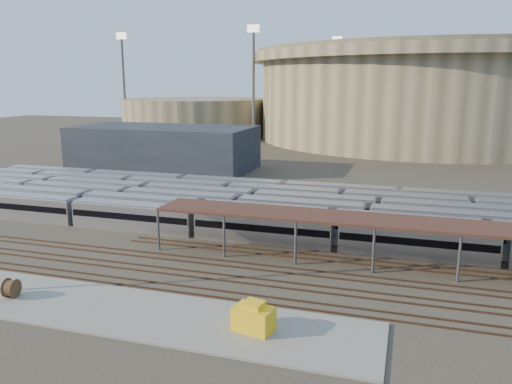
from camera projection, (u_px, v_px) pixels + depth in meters
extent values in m
plane|color=#383026|center=(216.00, 260.00, 57.90)|extent=(420.00, 420.00, 0.00)
cube|color=gray|center=(104.00, 308.00, 45.32)|extent=(50.00, 9.00, 0.20)
cube|color=silver|center=(196.00, 223.00, 66.72)|extent=(112.00, 2.90, 3.60)
cube|color=silver|center=(199.00, 214.00, 71.00)|extent=(112.00, 2.90, 3.60)
cube|color=silver|center=(238.00, 209.00, 73.69)|extent=(112.00, 2.90, 3.60)
cube|color=silver|center=(254.00, 203.00, 77.27)|extent=(112.00, 2.90, 3.60)
cube|color=silver|center=(228.00, 195.00, 82.87)|extent=(112.00, 2.90, 3.60)
cube|color=silver|center=(283.00, 193.00, 84.34)|extent=(112.00, 2.90, 3.60)
cylinder|color=#545459|center=(158.00, 230.00, 60.88)|extent=(0.30, 0.30, 5.00)
cylinder|color=#545459|center=(178.00, 219.00, 65.92)|extent=(0.30, 0.30, 5.00)
cylinder|color=#545459|center=(224.00, 236.00, 58.41)|extent=(0.30, 0.30, 5.00)
cylinder|color=#545459|center=(239.00, 224.00, 63.45)|extent=(0.30, 0.30, 5.00)
cylinder|color=#545459|center=(296.00, 243.00, 55.94)|extent=(0.30, 0.30, 5.00)
cylinder|color=#545459|center=(305.00, 230.00, 60.98)|extent=(0.30, 0.30, 5.00)
cylinder|color=#545459|center=(374.00, 251.00, 53.47)|extent=(0.30, 0.30, 5.00)
cylinder|color=#545459|center=(377.00, 236.00, 58.51)|extent=(0.30, 0.30, 5.00)
cylinder|color=#545459|center=(459.00, 259.00, 51.00)|extent=(0.30, 0.30, 5.00)
cylinder|color=#545459|center=(455.00, 243.00, 56.04)|extent=(0.30, 0.30, 5.00)
cube|color=#352015|center=(417.00, 223.00, 54.18)|extent=(60.00, 6.00, 0.30)
cube|color=#4C3323|center=(210.00, 264.00, 56.25)|extent=(170.00, 0.12, 0.18)
cube|color=#4C3323|center=(215.00, 260.00, 57.65)|extent=(170.00, 0.12, 0.18)
cube|color=#4C3323|center=(196.00, 277.00, 52.51)|extent=(170.00, 0.12, 0.18)
cube|color=#4C3323|center=(201.00, 272.00, 53.91)|extent=(170.00, 0.12, 0.18)
cube|color=#4C3323|center=(179.00, 292.00, 48.78)|extent=(170.00, 0.12, 0.18)
cube|color=#4C3323|center=(185.00, 286.00, 50.18)|extent=(170.00, 0.12, 0.18)
cylinder|color=#9A8968|center=(425.00, 100.00, 178.32)|extent=(116.00, 116.00, 28.00)
cylinder|color=#9A8968|center=(428.00, 55.00, 174.99)|extent=(124.00, 124.00, 3.00)
cylinder|color=#666049|center=(429.00, 49.00, 174.50)|extent=(120.00, 120.00, 1.50)
cylinder|color=#9A8968|center=(196.00, 117.00, 194.99)|extent=(56.00, 56.00, 14.00)
cube|color=#1E232D|center=(164.00, 148.00, 118.23)|extent=(42.00, 20.00, 10.00)
cylinder|color=#545459|center=(253.00, 89.00, 165.32)|extent=(1.00, 1.00, 36.00)
cube|color=#FFF2CC|center=(253.00, 29.00, 161.19)|extent=(4.00, 0.60, 2.40)
cylinder|color=#545459|center=(124.00, 88.00, 190.50)|extent=(1.00, 1.00, 36.00)
cube|color=#FFF2CC|center=(121.00, 36.00, 186.38)|extent=(4.00, 0.60, 2.40)
cylinder|color=#545459|center=(336.00, 88.00, 206.21)|extent=(1.00, 1.00, 36.00)
cube|color=#FFF2CC|center=(337.00, 39.00, 202.08)|extent=(4.00, 0.60, 2.40)
cylinder|color=#543221|center=(11.00, 288.00, 47.20)|extent=(1.22, 1.92, 1.81)
cube|color=yellow|center=(254.00, 319.00, 40.83)|extent=(3.58, 2.65, 2.02)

